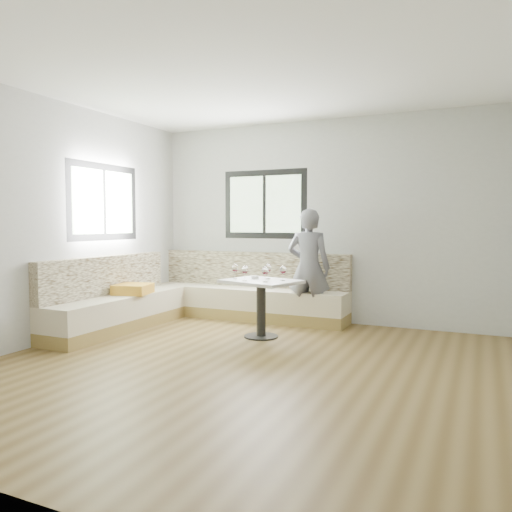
# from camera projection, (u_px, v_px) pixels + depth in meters

# --- Properties ---
(room) EXTENTS (5.01, 5.01, 2.81)m
(room) POSITION_uv_depth(u_px,v_px,m) (242.00, 219.00, 4.75)
(room) COLOR brown
(room) RESTS_ON ground
(banquette) EXTENTS (2.90, 2.80, 0.95)m
(banquette) POSITION_uv_depth(u_px,v_px,m) (194.00, 299.00, 6.86)
(banquette) COLOR olive
(banquette) RESTS_ON ground
(table) EXTENTS (0.99, 0.86, 0.69)m
(table) POSITION_uv_depth(u_px,v_px,m) (261.00, 294.00, 5.99)
(table) COLOR black
(table) RESTS_ON ground
(person) EXTENTS (0.61, 0.43, 1.57)m
(person) POSITION_uv_depth(u_px,v_px,m) (309.00, 267.00, 6.63)
(person) COLOR slate
(person) RESTS_ON ground
(olive_ramekin) EXTENTS (0.09, 0.09, 0.04)m
(olive_ramekin) POSITION_uv_depth(u_px,v_px,m) (255.00, 277.00, 6.10)
(olive_ramekin) COLOR white
(olive_ramekin) RESTS_ON table
(wine_glass_a) EXTENTS (0.08, 0.08, 0.18)m
(wine_glass_a) POSITION_uv_depth(u_px,v_px,m) (235.00, 269.00, 6.07)
(wine_glass_a) COLOR white
(wine_glass_a) RESTS_ON table
(wine_glass_b) EXTENTS (0.08, 0.08, 0.18)m
(wine_glass_b) POSITION_uv_depth(u_px,v_px,m) (245.00, 270.00, 5.86)
(wine_glass_b) COLOR white
(wine_glass_b) RESTS_ON table
(wine_glass_c) EXTENTS (0.08, 0.08, 0.18)m
(wine_glass_c) POSITION_uv_depth(u_px,v_px,m) (265.00, 271.00, 5.76)
(wine_glass_c) COLOR white
(wine_glass_c) RESTS_ON table
(wine_glass_d) EXTENTS (0.08, 0.08, 0.18)m
(wine_glass_d) POSITION_uv_depth(u_px,v_px,m) (268.00, 269.00, 6.08)
(wine_glass_d) COLOR white
(wine_glass_d) RESTS_ON table
(wine_glass_e) EXTENTS (0.08, 0.08, 0.18)m
(wine_glass_e) POSITION_uv_depth(u_px,v_px,m) (283.00, 270.00, 5.88)
(wine_glass_e) COLOR white
(wine_glass_e) RESTS_ON table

